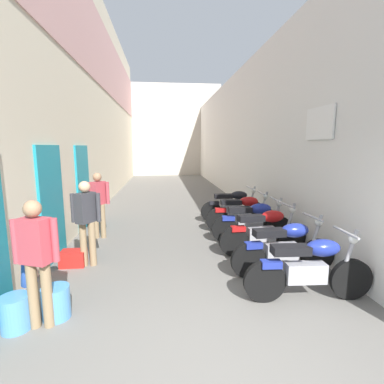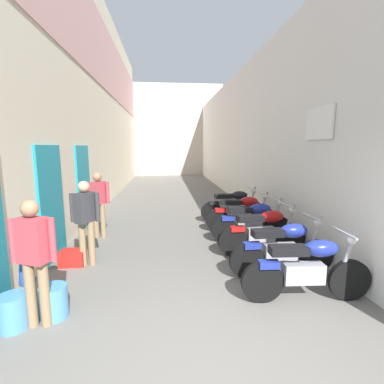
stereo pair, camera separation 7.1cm
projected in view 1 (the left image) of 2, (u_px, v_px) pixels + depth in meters
ground_plane at (175, 208)px, 9.99m from camera, size 35.35×35.35×0.00m
building_left at (101, 103)px, 11.00m from camera, size 0.45×19.35×7.67m
building_right at (237, 138)px, 11.84m from camera, size 0.45×19.35×5.08m
building_far_end at (167, 131)px, 21.89m from camera, size 8.10×2.00×6.75m
motorcycle_nearest at (310, 267)px, 3.94m from camera, size 1.85×0.58×1.04m
motorcycle_second at (285, 247)px, 4.74m from camera, size 1.85×0.58×1.04m
motorcycle_third at (264, 230)px, 5.69m from camera, size 1.85×0.58×1.04m
motorcycle_fourth at (253, 221)px, 6.42m from camera, size 1.85×0.58×1.04m
motorcycle_fifth at (242, 212)px, 7.26m from camera, size 1.85×0.58×1.04m
motorcycle_sixth at (233, 205)px, 8.17m from camera, size 1.85×0.58×1.04m
pedestrian_by_doorway at (37, 255)px, 3.29m from camera, size 0.52×0.31×1.57m
pedestrian_mid_alley at (86, 217)px, 5.06m from camera, size 0.52×0.39×1.57m
pedestrian_further_down at (98, 200)px, 6.63m from camera, size 0.52×0.39×1.57m
water_jug_near_door at (15, 313)px, 3.35m from camera, size 0.34×0.34×0.42m
water_jug_beside_first at (56, 302)px, 3.58m from camera, size 0.34×0.34×0.42m
plastic_crate at (73, 258)px, 5.18m from camera, size 0.44×0.32×0.28m
umbrella_leaning at (26, 266)px, 3.56m from camera, size 0.20×0.35×0.97m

